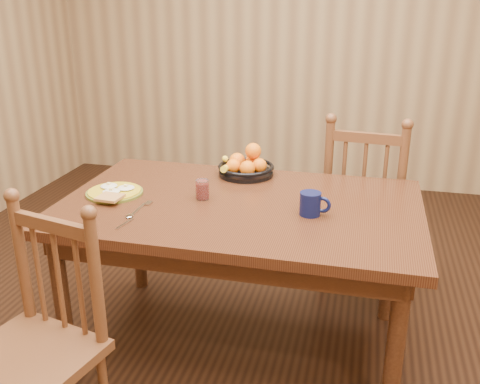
% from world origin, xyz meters
% --- Properties ---
extents(room, '(4.52, 5.02, 2.72)m').
position_xyz_m(room, '(0.00, 0.00, 1.35)').
color(room, black).
rests_on(room, ground).
extents(dining_table, '(1.60, 1.00, 0.75)m').
position_xyz_m(dining_table, '(0.00, 0.00, 0.67)').
color(dining_table, black).
rests_on(dining_table, ground).
extents(chair_far, '(0.50, 0.49, 1.02)m').
position_xyz_m(chair_far, '(0.55, 0.72, 0.50)').
color(chair_far, '#532C19').
rests_on(chair_far, ground).
extents(chair_near, '(0.52, 0.50, 0.96)m').
position_xyz_m(chair_near, '(-0.54, -0.82, 0.47)').
color(chair_near, '#532C19').
rests_on(chair_near, ground).
extents(breakfast_plate, '(0.26, 0.29, 0.04)m').
position_xyz_m(breakfast_plate, '(-0.59, -0.04, 0.76)').
color(breakfast_plate, '#59601E').
rests_on(breakfast_plate, dining_table).
extents(fork, '(0.03, 0.18, 0.00)m').
position_xyz_m(fork, '(-0.40, -0.17, 0.75)').
color(fork, silver).
rests_on(fork, dining_table).
extents(spoon, '(0.05, 0.16, 0.01)m').
position_xyz_m(spoon, '(-0.41, -0.30, 0.75)').
color(spoon, silver).
rests_on(spoon, dining_table).
extents(coffee_mug, '(0.13, 0.09, 0.10)m').
position_xyz_m(coffee_mug, '(0.33, -0.07, 0.80)').
color(coffee_mug, black).
rests_on(coffee_mug, dining_table).
extents(juice_glass, '(0.06, 0.06, 0.09)m').
position_xyz_m(juice_glass, '(-0.18, 0.00, 0.79)').
color(juice_glass, silver).
rests_on(juice_glass, dining_table).
extents(fruit_bowl, '(0.29, 0.29, 0.17)m').
position_xyz_m(fruit_bowl, '(-0.06, 0.38, 0.80)').
color(fruit_bowl, black).
rests_on(fruit_bowl, dining_table).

